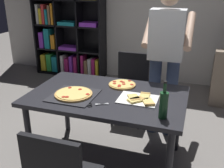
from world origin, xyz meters
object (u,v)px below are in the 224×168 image
Objects in this scene: wine_bottle at (164,104)px; pepperoni_pizza_on_tray at (74,94)px; kitchen_scissors at (94,105)px; second_pizza_plain at (122,85)px; dining_table at (107,101)px; bookshelf at (67,30)px; chair_far_side at (131,83)px; person_serving_pizza at (166,54)px.

pepperoni_pizza_on_tray is at bearing 169.64° from wine_bottle.
kitchen_scissors is at bearing -25.38° from pepperoni_pizza_on_tray.
kitchen_scissors is (0.26, -0.12, -0.01)m from pepperoni_pizza_on_tray.
wine_bottle reaches higher than second_pizza_plain.
second_pizza_plain is (0.08, 0.26, 0.09)m from dining_table.
wine_bottle is at bearing -47.97° from second_pizza_plain.
dining_table is 0.77× the size of bookshelf.
chair_far_side is at bearing 96.23° from second_pizza_plain.
chair_far_side is at bearing 90.00° from dining_table.
person_serving_pizza is 6.18× the size of second_pizza_plain.
bookshelf is 2.69m from person_serving_pizza.
dining_table is 0.68m from wine_bottle.
bookshelf is at bearing 118.74° from pepperoni_pizza_on_tray.
dining_table is 0.92m from person_serving_pizza.
bookshelf is 3.11m from kitchen_scissors.
kitchen_scissors is at bearing 176.67° from wine_bottle.
second_pizza_plain reaches higher than kitchen_scissors.
wine_bottle is (0.87, -0.16, 0.10)m from pepperoni_pizza_on_tray.
bookshelf reaches higher than person_serving_pizza.
chair_far_side is at bearing 114.92° from wine_bottle.
dining_table is 7.71× the size of kitchen_scissors.
kitchen_scissors is (-0.61, 0.04, -0.11)m from wine_bottle.
person_serving_pizza is at bearing 51.72° from second_pizza_plain.
chair_far_side reaches higher than kitchen_scissors.
kitchen_scissors is at bearing -96.28° from dining_table.
pepperoni_pizza_on_tray is (-0.29, -1.09, 0.25)m from chair_far_side.
pepperoni_pizza_on_tray is at bearing -104.88° from chair_far_side.
chair_far_side is 0.74m from second_pizza_plain.
person_serving_pizza is 4.16× the size of pepperoni_pizza_on_tray.
person_serving_pizza reaches higher than pepperoni_pizza_on_tray.
second_pizza_plain is at bearing 78.75° from kitchen_scissors.
wine_bottle is at bearing -3.33° from kitchen_scissors.
pepperoni_pizza_on_tray is (-0.29, -0.14, 0.09)m from dining_table.
bookshelf is 3.50m from wine_bottle.
dining_table is 3.59× the size of pepperoni_pizza_on_tray.
kitchen_scissors is (-0.48, -1.00, -0.24)m from person_serving_pizza.
bookshelf is 9.96× the size of kitchen_scissors.
chair_far_side is 2.14× the size of pepperoni_pizza_on_tray.
wine_bottle is 1.12× the size of second_pizza_plain.
pepperoni_pizza_on_tray reaches higher than kitchen_scissors.
pepperoni_pizza_on_tray is 0.54m from second_pizza_plain.
bookshelf is 2.87m from pepperoni_pizza_on_tray.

